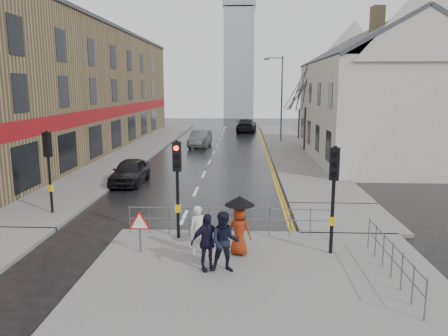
# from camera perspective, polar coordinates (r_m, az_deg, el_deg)

# --- Properties ---
(ground) EXTENTS (120.00, 120.00, 0.00)m
(ground) POSITION_cam_1_polar(r_m,az_deg,el_deg) (15.31, -6.81, -9.73)
(ground) COLOR black
(ground) RESTS_ON ground
(near_pavement) EXTENTS (10.00, 9.00, 0.14)m
(near_pavement) POSITION_cam_1_polar(r_m,az_deg,el_deg) (11.88, 5.25, -15.56)
(near_pavement) COLOR #605E5B
(near_pavement) RESTS_ON ground
(left_pavement) EXTENTS (4.00, 44.00, 0.14)m
(left_pavement) POSITION_cam_1_polar(r_m,az_deg,el_deg) (38.57, -10.81, 2.61)
(left_pavement) COLOR #605E5B
(left_pavement) RESTS_ON ground
(right_pavement) EXTENTS (4.00, 40.00, 0.14)m
(right_pavement) POSITION_cam_1_polar(r_m,az_deg,el_deg) (39.71, 8.48, 2.91)
(right_pavement) COLOR #605E5B
(right_pavement) RESTS_ON ground
(pavement_bridge_right) EXTENTS (4.00, 4.20, 0.14)m
(pavement_bridge_right) POSITION_cam_1_polar(r_m,az_deg,el_deg) (18.39, 15.36, -6.31)
(pavement_bridge_right) COLOR #605E5B
(pavement_bridge_right) RESTS_ON ground
(building_left_terrace) EXTENTS (8.00, 42.00, 10.00)m
(building_left_terrace) POSITION_cam_1_polar(r_m,az_deg,el_deg) (38.93, -19.43, 9.56)
(building_left_terrace) COLOR olive
(building_left_terrace) RESTS_ON ground
(building_right_cream) EXTENTS (9.00, 16.40, 10.10)m
(building_right_cream) POSITION_cam_1_polar(r_m,az_deg,el_deg) (33.55, 19.43, 9.11)
(building_right_cream) COLOR beige
(building_right_cream) RESTS_ON ground
(church_tower) EXTENTS (5.00, 5.00, 18.00)m
(church_tower) POSITION_cam_1_polar(r_m,az_deg,el_deg) (76.25, 1.97, 13.37)
(church_tower) COLOR #999BA1
(church_tower) RESTS_ON ground
(traffic_signal_near_left) EXTENTS (0.28, 0.27, 3.40)m
(traffic_signal_near_left) POSITION_cam_1_polar(r_m,az_deg,el_deg) (14.80, -6.13, -0.53)
(traffic_signal_near_left) COLOR black
(traffic_signal_near_left) RESTS_ON near_pavement
(traffic_signal_near_right) EXTENTS (0.34, 0.33, 3.40)m
(traffic_signal_near_right) POSITION_cam_1_polar(r_m,az_deg,el_deg) (13.73, 14.16, -1.66)
(traffic_signal_near_right) COLOR black
(traffic_signal_near_right) RESTS_ON near_pavement
(traffic_signal_far_left) EXTENTS (0.34, 0.33, 3.40)m
(traffic_signal_far_left) POSITION_cam_1_polar(r_m,az_deg,el_deg) (19.12, -21.95, 1.28)
(traffic_signal_far_left) COLOR black
(traffic_signal_far_left) RESTS_ON left_pavement
(guard_railing_front) EXTENTS (7.14, 0.04, 1.00)m
(guard_railing_front) POSITION_cam_1_polar(r_m,az_deg,el_deg) (15.42, 0.69, -6.14)
(guard_railing_front) COLOR #595B5E
(guard_railing_front) RESTS_ON near_pavement
(guard_railing_side) EXTENTS (0.04, 4.54, 1.00)m
(guard_railing_side) POSITION_cam_1_polar(r_m,az_deg,el_deg) (12.90, 21.15, -10.35)
(guard_railing_side) COLOR #595B5E
(guard_railing_side) RESTS_ON near_pavement
(warning_sign) EXTENTS (0.80, 0.07, 1.35)m
(warning_sign) POSITION_cam_1_polar(r_m,az_deg,el_deg) (14.01, -10.97, -7.29)
(warning_sign) COLOR #595B5E
(warning_sign) RESTS_ON near_pavement
(street_lamp) EXTENTS (1.83, 0.25, 8.00)m
(street_lamp) POSITION_cam_1_polar(r_m,az_deg,el_deg) (42.29, 7.31, 9.70)
(street_lamp) COLOR #595B5E
(street_lamp) RESTS_ON right_pavement
(tree_near) EXTENTS (2.40, 2.40, 6.58)m
(tree_near) POSITION_cam_1_polar(r_m,az_deg,el_deg) (36.51, 10.76, 10.16)
(tree_near) COLOR #30221A
(tree_near) RESTS_ON right_pavement
(tree_far) EXTENTS (2.40, 2.40, 5.64)m
(tree_far) POSITION_cam_1_polar(r_m,az_deg,el_deg) (44.51, 9.93, 9.31)
(tree_far) COLOR #30221A
(tree_far) RESTS_ON right_pavement
(pedestrian_a) EXTENTS (0.64, 0.50, 1.53)m
(pedestrian_a) POSITION_cam_1_polar(r_m,az_deg,el_deg) (13.69, -3.33, -8.13)
(pedestrian_a) COLOR silver
(pedestrian_a) RESTS_ON near_pavement
(pedestrian_b) EXTENTS (0.87, 0.68, 1.74)m
(pedestrian_b) POSITION_cam_1_polar(r_m,az_deg,el_deg) (12.39, 0.10, -9.65)
(pedestrian_b) COLOR black
(pedestrian_b) RESTS_ON near_pavement
(pedestrian_with_umbrella) EXTENTS (0.96, 0.96, 1.87)m
(pedestrian_with_umbrella) POSITION_cam_1_polar(r_m,az_deg,el_deg) (13.54, 2.04, -6.98)
(pedestrian_with_umbrella) COLOR maroon
(pedestrian_with_umbrella) RESTS_ON near_pavement
(pedestrian_d) EXTENTS (1.04, 0.82, 1.65)m
(pedestrian_d) POSITION_cam_1_polar(r_m,az_deg,el_deg) (12.52, -2.28, -9.65)
(pedestrian_d) COLOR black
(pedestrian_d) RESTS_ON near_pavement
(car_parked) EXTENTS (1.67, 4.04, 1.37)m
(car_parked) POSITION_cam_1_polar(r_m,az_deg,el_deg) (24.63, -12.17, -0.44)
(car_parked) COLOR black
(car_parked) RESTS_ON ground
(car_mid) EXTENTS (1.89, 4.51, 1.45)m
(car_mid) POSITION_cam_1_polar(r_m,az_deg,el_deg) (39.15, -3.14, 3.87)
(car_mid) COLOR #484B4D
(car_mid) RESTS_ON ground
(car_far) EXTENTS (2.59, 5.54, 1.57)m
(car_far) POSITION_cam_1_polar(r_m,az_deg,el_deg) (52.08, 2.94, 5.60)
(car_far) COLOR black
(car_far) RESTS_ON ground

